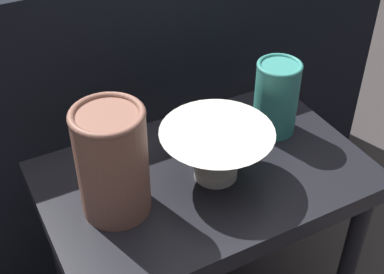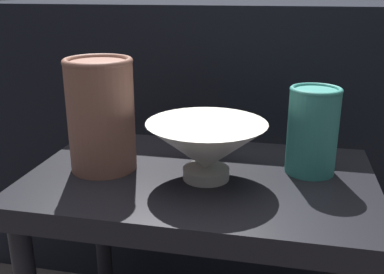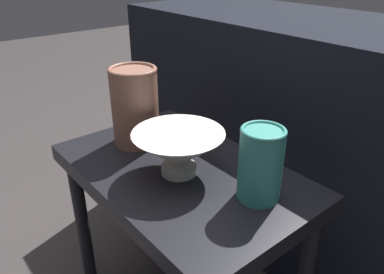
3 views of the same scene
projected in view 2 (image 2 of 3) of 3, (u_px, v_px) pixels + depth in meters
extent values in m
cube|color=black|center=(200.00, 185.00, 0.79)|extent=(0.60, 0.38, 0.04)
cylinder|color=black|center=(103.00, 237.00, 1.06)|extent=(0.04, 0.04, 0.42)
cylinder|color=black|center=(335.00, 264.00, 0.96)|extent=(0.04, 0.04, 0.42)
cube|color=black|center=(235.00, 133.00, 1.30)|extent=(1.34, 0.50, 0.73)
cylinder|color=silver|center=(206.00, 173.00, 0.77)|extent=(0.08, 0.08, 0.02)
cone|color=silver|center=(206.00, 146.00, 0.75)|extent=(0.20, 0.20, 0.08)
cylinder|color=brown|center=(101.00, 116.00, 0.78)|extent=(0.12, 0.12, 0.19)
torus|color=brown|center=(98.00, 61.00, 0.75)|extent=(0.12, 0.12, 0.01)
cylinder|color=teal|center=(312.00, 132.00, 0.77)|extent=(0.09, 0.09, 0.15)
torus|color=teal|center=(316.00, 90.00, 0.75)|extent=(0.09, 0.09, 0.01)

